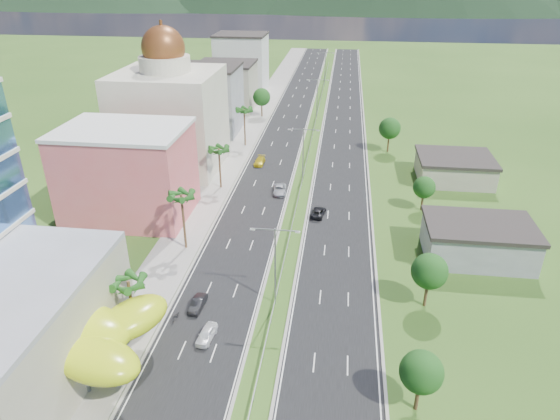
% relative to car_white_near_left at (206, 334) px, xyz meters
% --- Properties ---
extents(ground, '(500.00, 500.00, 0.00)m').
position_rel_car_white_near_left_xyz_m(ground, '(7.02, -2.23, -0.72)').
color(ground, '#2D5119').
rests_on(ground, ground).
extents(road_left, '(11.00, 260.00, 0.04)m').
position_rel_car_white_near_left_xyz_m(road_left, '(-0.48, 87.77, -0.70)').
color(road_left, black).
rests_on(road_left, ground).
extents(road_right, '(11.00, 260.00, 0.04)m').
position_rel_car_white_near_left_xyz_m(road_right, '(14.52, 87.77, -0.70)').
color(road_right, black).
rests_on(road_right, ground).
extents(sidewalk_left, '(7.00, 260.00, 0.12)m').
position_rel_car_white_near_left_xyz_m(sidewalk_left, '(-9.98, 87.77, -0.66)').
color(sidewalk_left, gray).
rests_on(sidewalk_left, ground).
extents(median_guardrail, '(0.10, 216.06, 0.76)m').
position_rel_car_white_near_left_xyz_m(median_guardrail, '(7.02, 69.76, -0.10)').
color(median_guardrail, gray).
rests_on(median_guardrail, ground).
extents(streetlight_median_b, '(6.04, 0.25, 11.00)m').
position_rel_car_white_near_left_xyz_m(streetlight_median_b, '(7.02, 7.77, 6.03)').
color(streetlight_median_b, gray).
rests_on(streetlight_median_b, ground).
extents(streetlight_median_c, '(6.04, 0.25, 11.00)m').
position_rel_car_white_near_left_xyz_m(streetlight_median_c, '(7.02, 47.77, 6.03)').
color(streetlight_median_c, gray).
rests_on(streetlight_median_c, ground).
extents(streetlight_median_d, '(6.04, 0.25, 11.00)m').
position_rel_car_white_near_left_xyz_m(streetlight_median_d, '(7.02, 92.77, 6.03)').
color(streetlight_median_d, gray).
rests_on(streetlight_median_d, ground).
extents(streetlight_median_e, '(6.04, 0.25, 11.00)m').
position_rel_car_white_near_left_xyz_m(streetlight_median_e, '(7.02, 137.77, 6.03)').
color(streetlight_median_e, gray).
rests_on(streetlight_median_e, ground).
extents(lime_canopy, '(18.00, 15.00, 7.40)m').
position_rel_car_white_near_left_xyz_m(lime_canopy, '(-12.98, -6.24, 4.27)').
color(lime_canopy, '#B7CE14').
rests_on(lime_canopy, ground).
extents(pink_shophouse, '(20.00, 15.00, 15.00)m').
position_rel_car_white_near_left_xyz_m(pink_shophouse, '(-20.98, 29.77, 6.78)').
color(pink_shophouse, '#DA595C').
rests_on(pink_shophouse, ground).
extents(domed_building, '(20.00, 20.00, 28.70)m').
position_rel_car_white_near_left_xyz_m(domed_building, '(-20.98, 52.77, 10.63)').
color(domed_building, beige).
rests_on(domed_building, ground).
extents(midrise_grey, '(16.00, 15.00, 16.00)m').
position_rel_car_white_near_left_xyz_m(midrise_grey, '(-19.98, 77.77, 7.28)').
color(midrise_grey, gray).
rests_on(midrise_grey, ground).
extents(midrise_beige, '(16.00, 15.00, 13.00)m').
position_rel_car_white_near_left_xyz_m(midrise_beige, '(-19.98, 99.77, 5.78)').
color(midrise_beige, '#9C9780').
rests_on(midrise_beige, ground).
extents(midrise_white, '(16.00, 15.00, 18.00)m').
position_rel_car_white_near_left_xyz_m(midrise_white, '(-19.98, 122.77, 8.28)').
color(midrise_white, silver).
rests_on(midrise_white, ground).
extents(shed_near, '(15.00, 10.00, 5.00)m').
position_rel_car_white_near_left_xyz_m(shed_near, '(35.02, 22.77, 1.78)').
color(shed_near, gray).
rests_on(shed_near, ground).
extents(shed_far, '(14.00, 12.00, 4.40)m').
position_rel_car_white_near_left_xyz_m(shed_far, '(37.02, 52.77, 1.48)').
color(shed_far, '#9C9780').
rests_on(shed_far, ground).
extents(palm_tree_b, '(3.60, 3.60, 8.10)m').
position_rel_car_white_near_left_xyz_m(palm_tree_b, '(-8.48, -0.23, 6.34)').
color(palm_tree_b, '#47301C').
rests_on(palm_tree_b, ground).
extents(palm_tree_c, '(3.60, 3.60, 9.60)m').
position_rel_car_white_near_left_xyz_m(palm_tree_c, '(-8.48, 19.77, 7.78)').
color(palm_tree_c, '#47301C').
rests_on(palm_tree_c, ground).
extents(palm_tree_d, '(3.60, 3.60, 8.60)m').
position_rel_car_white_near_left_xyz_m(palm_tree_d, '(-8.48, 42.77, 6.82)').
color(palm_tree_d, '#47301C').
rests_on(palm_tree_d, ground).
extents(palm_tree_e, '(3.60, 3.60, 9.40)m').
position_rel_car_white_near_left_xyz_m(palm_tree_e, '(-8.48, 67.77, 7.59)').
color(palm_tree_e, '#47301C').
rests_on(palm_tree_e, ground).
extents(leafy_tree_lfar, '(4.90, 4.90, 8.05)m').
position_rel_car_white_near_left_xyz_m(leafy_tree_lfar, '(-8.48, 92.77, 4.86)').
color(leafy_tree_lfar, '#47301C').
rests_on(leafy_tree_lfar, ground).
extents(leafy_tree_ra, '(4.20, 4.20, 6.90)m').
position_rel_car_white_near_left_xyz_m(leafy_tree_ra, '(23.02, -7.23, 4.06)').
color(leafy_tree_ra, '#47301C').
rests_on(leafy_tree_ra, ground).
extents(leafy_tree_rb, '(4.55, 4.55, 7.47)m').
position_rel_car_white_near_left_xyz_m(leafy_tree_rb, '(26.02, 9.77, 4.46)').
color(leafy_tree_rb, '#47301C').
rests_on(leafy_tree_rb, ground).
extents(leafy_tree_rc, '(3.85, 3.85, 6.33)m').
position_rel_car_white_near_left_xyz_m(leafy_tree_rc, '(29.02, 37.77, 3.65)').
color(leafy_tree_rc, '#47301C').
rests_on(leafy_tree_rc, ground).
extents(leafy_tree_rd, '(4.90, 4.90, 8.05)m').
position_rel_car_white_near_left_xyz_m(leafy_tree_rd, '(25.02, 67.77, 4.86)').
color(leafy_tree_rd, '#47301C').
rests_on(leafy_tree_rd, ground).
extents(mountain_ridge, '(860.00, 140.00, 90.00)m').
position_rel_car_white_near_left_xyz_m(mountain_ridge, '(67.02, 447.77, -0.72)').
color(mountain_ridge, black).
rests_on(mountain_ridge, ground).
extents(car_white_near_left, '(2.10, 4.17, 1.36)m').
position_rel_car_white_near_left_xyz_m(car_white_near_left, '(0.00, 0.00, 0.00)').
color(car_white_near_left, white).
rests_on(car_white_near_left, road_left).
extents(car_dark_left, '(1.71, 4.10, 1.32)m').
position_rel_car_white_near_left_xyz_m(car_dark_left, '(-2.61, 5.52, -0.02)').
color(car_dark_left, black).
rests_on(car_dark_left, road_left).
extents(car_silver_mid_left, '(2.83, 5.31, 1.42)m').
position_rel_car_white_near_left_xyz_m(car_silver_mid_left, '(3.22, 41.66, 0.03)').
color(car_silver_mid_left, '#B0B1B8').
rests_on(car_silver_mid_left, road_left).
extents(car_yellow_far_left, '(2.06, 4.83, 1.39)m').
position_rel_car_white_near_left_xyz_m(car_yellow_far_left, '(-3.02, 56.03, 0.01)').
color(car_yellow_far_left, gold).
rests_on(car_yellow_far_left, road_left).
extents(car_dark_far_right, '(2.86, 4.91, 1.28)m').
position_rel_car_white_near_left_xyz_m(car_dark_far_right, '(11.01, 33.25, -0.04)').
color(car_dark_far_right, black).
rests_on(car_dark_far_right, road_right).
extents(motorcycle, '(0.84, 2.08, 1.29)m').
position_rel_car_white_near_left_xyz_m(motorcycle, '(-4.64, 2.82, -0.03)').
color(motorcycle, black).
rests_on(motorcycle, road_left).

